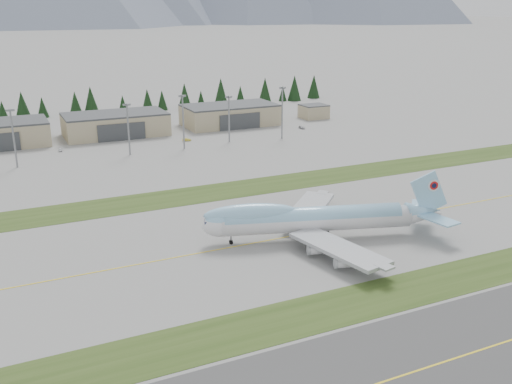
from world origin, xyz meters
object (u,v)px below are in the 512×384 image
hangar_right (230,115)px  service_vehicle_a (60,151)px  hangar_center (115,124)px  boeing_747_freighter (314,219)px  service_vehicle_b (187,141)px  service_vehicle_c (302,129)px

hangar_right → service_vehicle_a: hangar_right is taller
hangar_center → service_vehicle_a: bearing=-141.8°
hangar_center → hangar_right: 60.00m
boeing_747_freighter → service_vehicle_b: boeing_747_freighter is taller
service_vehicle_b → service_vehicle_c: bearing=-73.5°
hangar_right → service_vehicle_a: bearing=-165.7°
hangar_center → service_vehicle_a: (-28.85, -22.71, -5.39)m
service_vehicle_c → boeing_747_freighter: bearing=-119.3°
boeing_747_freighter → hangar_right: bearing=92.1°
hangar_right → service_vehicle_a: size_ratio=13.26×
boeing_747_freighter → service_vehicle_b: size_ratio=16.72×
service_vehicle_a → service_vehicle_c: service_vehicle_c is taller
service_vehicle_c → service_vehicle_b: bearing=-178.9°
boeing_747_freighter → service_vehicle_c: (69.99, 129.29, -5.83)m
boeing_747_freighter → service_vehicle_b: (7.41, 127.15, -5.83)m
hangar_center → service_vehicle_c: bearing=-15.5°
service_vehicle_b → hangar_right: bearing=-36.4°
service_vehicle_b → service_vehicle_a: bearing=100.1°
service_vehicle_a → service_vehicle_c: bearing=4.2°
service_vehicle_b → service_vehicle_c: (62.58, 2.15, 0.00)m
hangar_right → service_vehicle_b: 43.09m
boeing_747_freighter → service_vehicle_c: 147.14m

